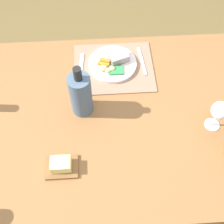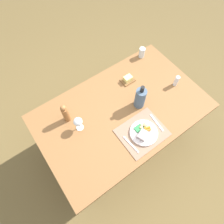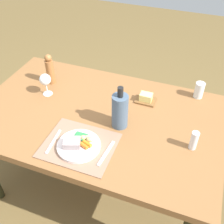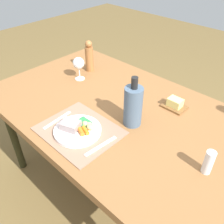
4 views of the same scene
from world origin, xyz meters
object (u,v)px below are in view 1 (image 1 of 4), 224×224
at_px(fork, 142,61).
at_px(wine_glass, 220,111).
at_px(dining_table, 119,121).
at_px(knife, 81,68).
at_px(cooler_bottle, 81,94).
at_px(dinner_plate, 113,63).
at_px(butter_dish, 61,165).

xyz_separation_m(fork, wine_glass, (-0.27, 0.39, 0.11)).
relative_size(dining_table, fork, 8.36).
bearing_deg(knife, fork, -170.34).
xyz_separation_m(dining_table, wine_glass, (-0.40, 0.08, 0.17)).
height_order(dining_table, fork, fork).
distance_m(cooler_bottle, wine_glass, 0.58).
height_order(dinner_plate, knife, dinner_plate).
bearing_deg(dining_table, fork, -114.27).
bearing_deg(wine_glass, cooler_bottle, -11.90).
relative_size(dining_table, wine_glass, 9.85).
xyz_separation_m(dinner_plate, butter_dish, (0.24, 0.53, 0.00)).
bearing_deg(wine_glass, dining_table, -11.16).
bearing_deg(butter_dish, dining_table, -136.49).
relative_size(dining_table, knife, 8.31).
relative_size(fork, butter_dish, 1.43).
bearing_deg(dining_table, dinner_plate, -87.81).
bearing_deg(wine_glass, knife, -32.02).
xyz_separation_m(knife, butter_dish, (0.08, 0.52, 0.02)).
height_order(knife, wine_glass, wine_glass).
bearing_deg(dining_table, knife, -58.45).
bearing_deg(dining_table, butter_dish, 43.51).
distance_m(dining_table, wine_glass, 0.45).
distance_m(fork, butter_dish, 0.67).
height_order(fork, knife, same).
bearing_deg(butter_dish, wine_glass, -166.36).
bearing_deg(cooler_bottle, dining_table, 166.32).
relative_size(dinner_plate, wine_glass, 1.52).
bearing_deg(fork, wine_glass, 119.69).
bearing_deg(dinner_plate, dining_table, 92.19).
xyz_separation_m(fork, butter_dish, (0.39, 0.54, 0.02)).
bearing_deg(fork, dinner_plate, 1.54).
height_order(dining_table, cooler_bottle, cooler_bottle).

